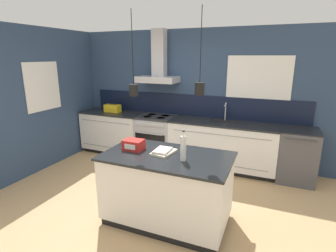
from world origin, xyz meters
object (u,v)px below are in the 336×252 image
Objects in this scene: yellow_toolbox at (113,108)px; red_supply_box at (134,145)px; dishwasher at (297,155)px; bottle_on_island at (183,148)px; oven_range at (157,137)px; book_stack at (163,152)px.

red_supply_box is at bearing -49.72° from yellow_toolbox.
dishwasher is 2.51× the size of bottle_on_island.
oven_range is 1.00× the size of dishwasher.
oven_range is at bearing 122.67° from bottle_on_island.
book_stack is 0.42m from red_supply_box.
red_supply_box is 2.48m from yellow_toolbox.
dishwasher is at bearing 55.73° from bottle_on_island.
book_stack is at bearing -131.72° from dishwasher.
dishwasher is 2.55m from book_stack.
bottle_on_island reaches higher than dishwasher.
yellow_toolbox is at bearing 179.76° from oven_range.
book_stack is 1.04× the size of yellow_toolbox.
yellow_toolbox is (-1.05, 0.00, 0.54)m from oven_range.
dishwasher is at bearing 0.09° from oven_range.
red_supply_box is (0.56, -1.89, 0.52)m from oven_range.
red_supply_box is at bearing -137.71° from dishwasher.
yellow_toolbox reaches higher than oven_range.
oven_range is 2.16m from book_stack.
red_supply_box reaches higher than dishwasher.
book_stack is at bearing -42.83° from yellow_toolbox.
oven_range is at bearing 117.48° from book_stack.
dishwasher is 2.57× the size of book_stack.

